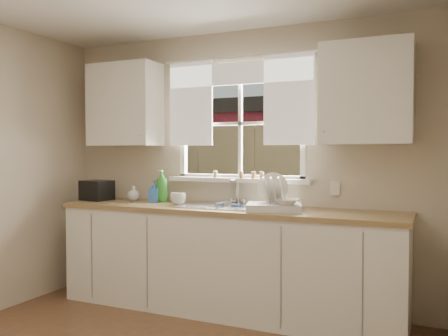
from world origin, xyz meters
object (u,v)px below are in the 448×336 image
at_px(dish_rack, 274,202).
at_px(cup, 178,199).
at_px(soap_bottle_a, 162,186).
at_px(black_appliance, 97,190).

bearing_deg(dish_rack, cup, 178.14).
distance_m(soap_bottle_a, cup, 0.33).
xyz_separation_m(dish_rack, cup, (-0.92, 0.03, -0.01)).
bearing_deg(black_appliance, soap_bottle_a, 17.62).
bearing_deg(cup, soap_bottle_a, 158.27).
relative_size(soap_bottle_a, black_appliance, 1.15).
relative_size(dish_rack, soap_bottle_a, 1.67).
relative_size(dish_rack, cup, 3.67).
height_order(dish_rack, cup, dish_rack).
xyz_separation_m(soap_bottle_a, black_appliance, (-0.67, -0.13, -0.06)).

